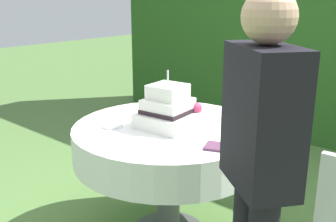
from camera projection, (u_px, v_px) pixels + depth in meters
name	position (u px, v px, depth m)	size (l,w,h in m)	color
foliage_hedge	(326.00, 16.00, 4.21)	(5.26, 0.61, 2.69)	#28561E
cake_table	(168.00, 144.00, 2.54)	(1.20, 1.20, 0.78)	#4C4C51
wedding_cake	(168.00, 110.00, 2.46)	(0.35, 0.35, 0.36)	white
serving_plate_near	(240.00, 133.00, 2.36)	(0.14, 0.14, 0.01)	white
serving_plate_far	(113.00, 126.00, 2.48)	(0.13, 0.13, 0.01)	white
serving_plate_left	(221.00, 123.00, 2.55)	(0.11, 0.11, 0.01)	white
serving_plate_right	(172.00, 106.00, 2.93)	(0.13, 0.13, 0.01)	white
napkin_stack	(217.00, 147.00, 2.15)	(0.12, 0.12, 0.01)	#603856
standing_person	(259.00, 166.00, 1.55)	(0.41, 0.38, 1.60)	black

